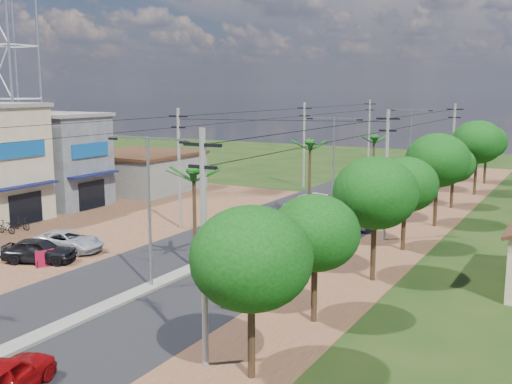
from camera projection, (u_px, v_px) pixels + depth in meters
ground at (152, 288)px, 31.51m from camera, size 160.00×160.00×0.00m
road at (281, 230)px, 44.38m from camera, size 12.00×110.00×0.04m
median at (298, 222)px, 46.95m from camera, size 1.00×90.00×0.18m
dirt_lot_west at (64, 227)px, 45.63m from camera, size 18.00×46.00×0.04m
dirt_shoulder_east at (393, 245)px, 40.27m from camera, size 5.00×90.00×0.03m
shophouse_grey at (57, 159)px, 53.45m from camera, size 9.00×6.40×8.30m
low_shed at (140, 171)px, 61.94m from camera, size 10.40×10.40×3.95m
tree_east_a at (251, 258)px, 21.00m from camera, size 4.40×4.40×6.37m
tree_east_b at (315, 233)px, 26.31m from camera, size 4.00×4.00×5.83m
tree_east_c at (375, 193)px, 32.00m from camera, size 4.60×4.60×6.83m
tree_east_d at (405, 185)px, 38.25m from camera, size 4.20×4.20×6.13m
tree_east_e at (438, 160)px, 44.89m from camera, size 4.80×4.80×7.14m
tree_east_f at (453, 164)px, 52.16m from camera, size 3.80×3.80×5.52m
tree_east_g at (477, 142)px, 58.51m from camera, size 5.00×5.00×7.38m
tree_east_h at (487, 142)px, 65.62m from camera, size 4.40×4.40×6.52m
palm_median_near at (194, 175)px, 34.00m from camera, size 2.00×2.00×6.15m
palm_median_mid at (310, 146)px, 47.68m from camera, size 2.00×2.00×6.55m
palm_median_far at (374, 139)px, 61.53m from camera, size 2.00×2.00×5.85m
streetlight_near at (149, 199)px, 30.69m from camera, size 5.10×0.18×8.00m
streetlight_mid at (334, 154)px, 52.16m from camera, size 5.10×0.18×8.00m
streetlight_far at (410, 135)px, 73.63m from camera, size 5.10×0.18×8.00m
utility_pole_w_b at (179, 166)px, 44.39m from camera, size 1.60×0.24×9.00m
utility_pole_w_c at (304, 143)px, 63.28m from camera, size 1.60×0.24×9.00m
utility_pole_w_d at (369, 131)px, 81.31m from camera, size 1.60×0.24×9.00m
utility_pole_e_a at (204, 244)px, 21.92m from camera, size 1.60×0.24×9.00m
utility_pole_e_b at (386, 172)px, 40.81m from camera, size 1.60×0.24×9.00m
utility_pole_e_c at (453, 146)px, 59.70m from camera, size 1.60×0.24×9.00m
car_red_near at (4, 379)px, 20.15m from camera, size 2.73×4.53×1.44m
car_silver_mid at (354, 217)px, 45.39m from camera, size 3.31×5.17×1.61m
car_white_far at (304, 204)px, 51.22m from camera, size 3.07×4.89×1.32m
car_parked_silver at (69, 241)px, 38.59m from camera, size 4.97×2.67×1.33m
car_parked_dark at (39, 251)px, 36.04m from camera, size 4.69×3.34×1.48m
moto_rider_east at (236, 296)px, 28.87m from camera, size 1.40×2.08×1.04m
moto_rider_west_a at (298, 209)px, 49.62m from camera, size 1.20×2.04×1.01m
moto_rider_west_b at (349, 182)px, 64.35m from camera, size 0.93×1.68×0.97m
roadside_sign at (45, 259)px, 35.29m from camera, size 0.32×1.18×0.99m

